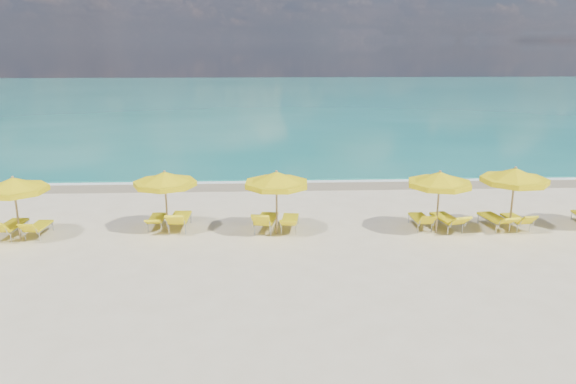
{
  "coord_description": "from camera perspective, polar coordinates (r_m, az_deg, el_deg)",
  "views": [
    {
      "loc": [
        -0.91,
        -19.0,
        6.74
      ],
      "look_at": [
        0.0,
        1.5,
        1.2
      ],
      "focal_mm": 35.0,
      "sensor_mm": 36.0,
      "label": 1
    }
  ],
  "objects": [
    {
      "name": "umbrella_5",
      "position": [
        20.56,
        15.15,
        1.21
      ],
      "size": [
        2.63,
        2.63,
        2.33
      ],
      "rotation": [
        0.0,
        0.0,
        0.15
      ],
      "color": "tan",
      "rests_on": "ground"
    },
    {
      "name": "lounger_6_left",
      "position": [
        22.22,
        20.22,
        -2.91
      ],
      "size": [
        0.92,
        1.93,
        0.75
      ],
      "rotation": [
        0.0,
        0.0,
        0.18
      ],
      "color": "#A5A8AD",
      "rests_on": "ground"
    },
    {
      "name": "ocean",
      "position": [
        67.34,
        -1.78,
        9.36
      ],
      "size": [
        120.0,
        80.0,
        0.3
      ],
      "primitive_type": "cube",
      "color": "#14746A",
      "rests_on": "ground"
    },
    {
      "name": "umbrella_2",
      "position": [
        21.25,
        -26.11,
        0.59
      ],
      "size": [
        2.86,
        2.86,
        2.32
      ],
      "rotation": [
        0.0,
        0.0,
        0.3
      ],
      "color": "tan",
      "rests_on": "ground"
    },
    {
      "name": "umbrella_4",
      "position": [
        19.74,
        -1.18,
        1.25
      ],
      "size": [
        2.95,
        2.95,
        2.36
      ],
      "rotation": [
        0.0,
        0.0,
        0.32
      ],
      "color": "tan",
      "rests_on": "ground"
    },
    {
      "name": "lounger_6_right",
      "position": [
        22.54,
        22.13,
        -2.9
      ],
      "size": [
        0.75,
        1.69,
        0.77
      ],
      "rotation": [
        0.0,
        0.0,
        0.13
      ],
      "color": "#A5A8AD",
      "rests_on": "ground"
    },
    {
      "name": "lounger_5_right",
      "position": [
        21.56,
        15.84,
        -3.05
      ],
      "size": [
        1.01,
        2.01,
        0.83
      ],
      "rotation": [
        0.0,
        0.0,
        0.21
      ],
      "color": "#A5A8AD",
      "rests_on": "ground"
    },
    {
      "name": "whitecap_near",
      "position": [
        36.98,
        -10.44,
        4.36
      ],
      "size": [
        14.0,
        0.36,
        0.05
      ],
      "primitive_type": "cube",
      "color": "white",
      "rests_on": "ground"
    },
    {
      "name": "ground_plane",
      "position": [
        20.18,
        0.19,
        -4.4
      ],
      "size": [
        120.0,
        120.0,
        0.0
      ],
      "primitive_type": "plane",
      "color": "beige"
    },
    {
      "name": "foam_line",
      "position": [
        28.04,
        -0.61,
        1.2
      ],
      "size": [
        120.0,
        1.2,
        0.03
      ],
      "primitive_type": "cube",
      "color": "white",
      "rests_on": "ground"
    },
    {
      "name": "lounger_2_left",
      "position": [
        22.26,
        -26.34,
        -3.49
      ],
      "size": [
        0.78,
        1.96,
        0.89
      ],
      "rotation": [
        0.0,
        0.0,
        -0.07
      ],
      "color": "#A5A8AD",
      "rests_on": "ground"
    },
    {
      "name": "lounger_4_right",
      "position": [
        20.71,
        0.19,
        -3.26
      ],
      "size": [
        0.81,
        1.87,
        0.73
      ],
      "rotation": [
        0.0,
        0.0,
        -0.12
      ],
      "color": "#A5A8AD",
      "rests_on": "ground"
    },
    {
      "name": "wet_sand_band",
      "position": [
        27.26,
        -0.55,
        0.8
      ],
      "size": [
        120.0,
        2.6,
        0.01
      ],
      "primitive_type": "cube",
      "color": "tan",
      "rests_on": "ground"
    },
    {
      "name": "umbrella_3",
      "position": [
        20.47,
        -12.4,
        1.25
      ],
      "size": [
        2.3,
        2.3,
        2.3
      ],
      "rotation": [
        0.0,
        0.0,
        0.01
      ],
      "color": "tan",
      "rests_on": "ground"
    },
    {
      "name": "umbrella_6",
      "position": [
        21.61,
        22.05,
        1.5
      ],
      "size": [
        2.99,
        2.99,
        2.43
      ],
      "rotation": [
        0.0,
        0.0,
        -0.3
      ],
      "color": "tan",
      "rests_on": "ground"
    },
    {
      "name": "lounger_4_left",
      "position": [
        20.63,
        -2.25,
        -3.25
      ],
      "size": [
        1.03,
        2.01,
        0.95
      ],
      "rotation": [
        0.0,
        0.0,
        -0.21
      ],
      "color": "#A5A8AD",
      "rests_on": "ground"
    },
    {
      "name": "lounger_3_right",
      "position": [
        21.14,
        -10.92,
        -3.07
      ],
      "size": [
        0.73,
        2.0,
        0.9
      ],
      "rotation": [
        0.0,
        0.0,
        -0.03
      ],
      "color": "#A5A8AD",
      "rests_on": "ground"
    },
    {
      "name": "lounger_2_right",
      "position": [
        21.92,
        -24.0,
        -3.58
      ],
      "size": [
        0.65,
        1.69,
        0.77
      ],
      "rotation": [
        0.0,
        0.0,
        -0.06
      ],
      "color": "#A5A8AD",
      "rests_on": "ground"
    },
    {
      "name": "lounger_5_left",
      "position": [
        21.46,
        13.3,
        -3.02
      ],
      "size": [
        0.64,
        1.72,
        0.78
      ],
      "rotation": [
        0.0,
        0.0,
        0.05
      ],
      "color": "#A5A8AD",
      "rests_on": "ground"
    },
    {
      "name": "whitecap_far",
      "position": [
        44.43,
        9.11,
        6.2
      ],
      "size": [
        18.0,
        0.3,
        0.05
      ],
      "primitive_type": "cube",
      "color": "white",
      "rests_on": "ground"
    },
    {
      "name": "lounger_3_left",
      "position": [
        21.49,
        -13.17,
        -3.02
      ],
      "size": [
        0.58,
        1.71,
        0.64
      ],
      "rotation": [
        0.0,
        0.0,
        0.01
      ],
      "color": "#A5A8AD",
      "rests_on": "ground"
    }
  ]
}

